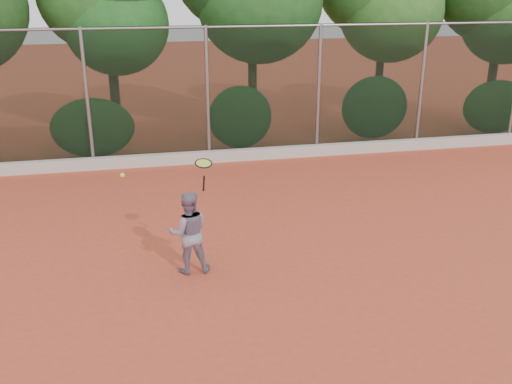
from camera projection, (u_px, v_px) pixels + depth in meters
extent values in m
plane|color=#C5492E|center=(269.00, 289.00, 8.89)|extent=(80.00, 80.00, 0.00)
cube|color=beige|center=(210.00, 157.00, 15.10)|extent=(24.00, 0.20, 0.30)
imported|color=gray|center=(189.00, 232.00, 9.21)|extent=(0.68, 0.53, 1.39)
cube|color=black|center=(208.00, 95.00, 14.71)|extent=(24.00, 0.01, 3.50)
cylinder|color=gray|center=(206.00, 27.00, 14.12)|extent=(24.00, 0.06, 0.06)
cylinder|color=gray|center=(87.00, 100.00, 14.12)|extent=(0.09, 0.09, 3.50)
cylinder|color=gray|center=(208.00, 95.00, 14.71)|extent=(0.09, 0.09, 3.50)
cylinder|color=gray|center=(319.00, 91.00, 15.30)|extent=(0.09, 0.09, 3.50)
cylinder|color=gray|center=(421.00, 87.00, 15.88)|extent=(0.09, 0.09, 3.50)
cylinder|color=#3F2918|center=(116.00, 103.00, 16.54)|extent=(0.28, 0.28, 2.40)
ellipsoid|color=#1F5A20|center=(116.00, 24.00, 15.73)|extent=(2.90, 2.40, 2.80)
cylinder|color=#43301A|center=(252.00, 89.00, 16.94)|extent=(0.26, 0.26, 3.00)
ellipsoid|color=#2E702A|center=(260.00, 1.00, 16.03)|extent=(3.60, 3.00, 3.50)
cylinder|color=#3B2316|center=(378.00, 88.00, 17.98)|extent=(0.24, 0.24, 2.70)
ellipsoid|color=#2D6322|center=(392.00, 10.00, 17.12)|extent=(3.20, 2.70, 3.10)
cylinder|color=#422F19|center=(490.00, 89.00, 18.38)|extent=(0.28, 0.28, 2.50)
ellipsoid|color=#336928|center=(508.00, 17.00, 17.54)|extent=(3.00, 2.50, 2.90)
ellipsoid|color=#306225|center=(93.00, 128.00, 15.17)|extent=(2.20, 1.16, 1.60)
ellipsoid|color=#296426|center=(240.00, 117.00, 15.92)|extent=(1.80, 1.04, 1.76)
ellipsoid|color=#245E24|center=(374.00, 108.00, 16.67)|extent=(2.00, 1.10, 1.84)
ellipsoid|color=#2A5E23|center=(496.00, 107.00, 17.50)|extent=(2.16, 1.12, 1.64)
cylinder|color=black|center=(204.00, 184.00, 8.91)|extent=(0.04, 0.11, 0.28)
torus|color=black|center=(204.00, 163.00, 8.74)|extent=(0.31, 0.30, 0.10)
cylinder|color=#C5D53E|center=(204.00, 163.00, 8.74)|extent=(0.26, 0.25, 0.07)
sphere|color=#DDF838|center=(122.00, 175.00, 8.64)|extent=(0.07, 0.07, 0.07)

